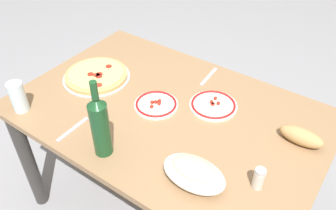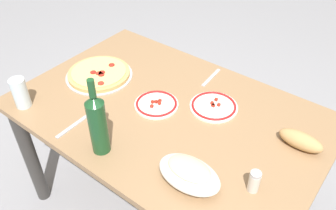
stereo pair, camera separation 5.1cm
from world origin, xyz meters
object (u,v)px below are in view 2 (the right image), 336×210
pepperoni_pizza (99,74)px  bread_loaf (301,140)px  water_glass (20,93)px  baked_pasta_dish (189,173)px  dining_table (168,129)px  wine_bottle (98,123)px  spice_shaker (254,181)px  side_plate_far (214,106)px  side_plate_near (156,104)px

pepperoni_pizza → bread_loaf: 0.98m
water_glass → pepperoni_pizza: bearing=-105.0°
baked_pasta_dish → water_glass: size_ratio=1.72×
dining_table → water_glass: (0.53, 0.37, 0.18)m
baked_pasta_dish → water_glass: water_glass is taller
bread_loaf → dining_table: bearing=14.5°
baked_pasta_dish → wine_bottle: (0.35, 0.08, 0.09)m
dining_table → spice_shaker: size_ratio=15.52×
dining_table → side_plate_far: 0.24m
pepperoni_pizza → bread_loaf: bread_loaf is taller
pepperoni_pizza → spice_shaker: 0.94m
baked_pasta_dish → bread_loaf: size_ratio=1.38×
dining_table → water_glass: size_ratio=9.66×
dining_table → spice_shaker: (-0.49, 0.16, 0.15)m
water_glass → spice_shaker: size_ratio=1.61×
side_plate_near → spice_shaker: (-0.55, 0.15, 0.03)m
water_glass → side_plate_far: bearing=-143.5°
baked_pasta_dish → water_glass: 0.83m
wine_bottle → spice_shaker: 0.59m
side_plate_near → spice_shaker: spice_shaker is taller
baked_pasta_dish → side_plate_far: bearing=-70.1°
pepperoni_pizza → spice_shaker: spice_shaker is taller
water_glass → bread_loaf: size_ratio=0.80×
pepperoni_pizza → baked_pasta_dish: (-0.73, 0.26, 0.03)m
pepperoni_pizza → side_plate_near: size_ratio=1.67×
side_plate_far → bread_loaf: size_ratio=1.22×
water_glass → side_plate_far: 0.85m
pepperoni_pizza → wine_bottle: size_ratio=1.00×
side_plate_far → spice_shaker: size_ratio=2.45×
water_glass → dining_table: bearing=-145.4°
dining_table → wine_bottle: wine_bottle is taller
pepperoni_pizza → side_plate_far: pepperoni_pizza is taller
dining_table → baked_pasta_dish: bearing=138.4°
wine_bottle → water_glass: bearing=3.0°
pepperoni_pizza → side_plate_near: 0.37m
baked_pasta_dish → side_plate_far: baked_pasta_dish is taller
side_plate_near → side_plate_far: bearing=-145.8°
side_plate_far → spice_shaker: (-0.34, 0.29, 0.03)m
water_glass → spice_shaker: water_glass is taller
wine_bottle → water_glass: size_ratio=2.36×
pepperoni_pizza → side_plate_far: size_ratio=1.55×
wine_bottle → bread_loaf: 0.78m
baked_pasta_dish → spice_shaker: (-0.20, -0.10, 0.00)m
water_glass → wine_bottle: bearing=-177.0°
pepperoni_pizza → dining_table: bearing=179.9°
bread_loaf → side_plate_far: bearing=0.2°
bread_loaf → spice_shaker: (0.05, 0.30, 0.01)m
side_plate_far → bread_loaf: bread_loaf is taller
dining_table → pepperoni_pizza: size_ratio=4.10×
side_plate_near → wine_bottle: bearing=90.0°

